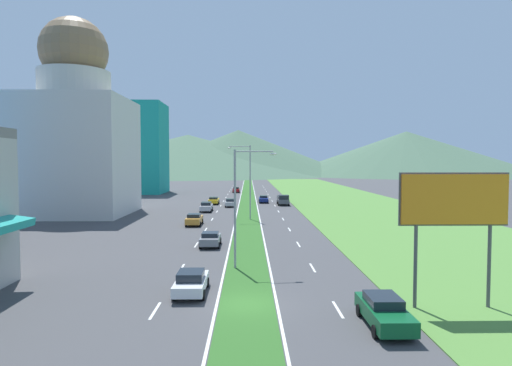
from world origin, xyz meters
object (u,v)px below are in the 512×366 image
Objects in this scene: car_0 at (206,207)px; pickup_truck_0 at (283,200)px; car_3 at (191,282)px; street_lamp_near at (240,200)px; car_1 at (214,200)px; car_8 at (194,219)px; car_7 at (236,190)px; car_6 at (210,239)px; car_4 at (264,199)px; car_5 at (230,203)px; car_2 at (384,311)px; billboard_roadside at (454,205)px; street_lamp_mid at (248,177)px.

pickup_truck_0 reaches higher than car_0.
car_3 is at bearing -175.69° from car_0.
street_lamp_near is 1.93× the size of car_0.
car_8 is at bearing 179.37° from car_1.
car_6 is at bearing 179.65° from car_7.
car_7 is at bearing -4.81° from car_0.
car_4 is at bearing 86.05° from street_lamp_near.
car_5 is at bearing -9.29° from car_8.
car_4 is (3.73, 53.99, -4.61)m from street_lamp_near.
car_1 is 64.50m from car_2.
billboard_roadside is at bearing -101.31° from car_3.
car_4 is 10.17m from car_5.
street_lamp_near is 14.85m from car_2.
pickup_truck_0 is at bearing -27.78° from car_8.
car_8 is at bearing 105.53° from street_lamp_near.
car_4 is at bearing -18.12° from car_8.
billboard_roadside is 1.61× the size of car_2.
car_2 is 94.97m from car_7.
car_1 is 0.99× the size of car_2.
pickup_truck_0 is at bearing -10.45° from car_3.
car_6 is (-15.19, 18.26, -5.13)m from billboard_roadside.
car_6 is 0.89× the size of car_7.
car_7 reaches higher than car_4.
street_lamp_mid reaches higher than car_4.
car_8 is (-3.46, 29.48, 0.03)m from car_3.
car_3 is at bearing 179.67° from car_5.
car_5 is 0.95× the size of car_8.
car_3 is at bearing -118.10° from car_2.
street_lamp_mid is at bearing -170.29° from car_2.
car_3 is (3.15, -57.51, 0.01)m from car_1.
car_8 reaches higher than car_7.
billboard_roadside is 57.67m from car_5.
car_6 is at bearing 129.76° from billboard_roadside.
car_3 is 1.01× the size of car_5.
car_5 reaches higher than car_3.
car_5 is 1.08× the size of car_6.
car_5 is (-2.64, 46.05, -4.59)m from street_lamp_near.
street_lamp_near reaches higher than car_0.
billboard_roadside is at bearing -158.92° from car_0.
street_lamp_near is at bearing -91.19° from street_lamp_mid.
street_lamp_near is at bearing -164.47° from car_8.
car_5 is 36.38m from car_7.
car_1 is at bearing 3.14° from car_3.
car_5 is 10.37m from pickup_truck_0.
pickup_truck_0 is (10.23, 55.48, 0.24)m from car_3.
car_5 is 23.32m from car_8.
car_6 is at bearing -173.72° from car_0.
billboard_roadside is at bearing -170.89° from car_7.
car_2 is 23.31m from car_6.
street_lamp_mid reaches higher than car_0.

